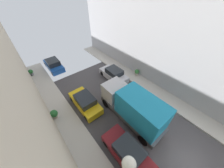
% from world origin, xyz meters
% --- Properties ---
extents(sidewalk_right, '(2.00, 44.00, 0.15)m').
position_xyz_m(sidewalk_right, '(5.00, 0.00, 0.07)').
color(sidewalk_right, '#B7B2A8').
rests_on(sidewalk_right, ground).
extents(parked_car_left_2, '(1.78, 4.20, 1.57)m').
position_xyz_m(parked_car_left_2, '(-2.70, 3.48, 0.72)').
color(parked_car_left_2, maroon).
rests_on(parked_car_left_2, ground).
extents(parked_car_left_3, '(1.78, 4.20, 1.57)m').
position_xyz_m(parked_car_left_3, '(-2.70, 9.68, 0.72)').
color(parked_car_left_3, gold).
rests_on(parked_car_left_3, ground).
extents(parked_car_left_4, '(1.78, 4.20, 1.57)m').
position_xyz_m(parked_car_left_4, '(-2.70, 18.94, 0.72)').
color(parked_car_left_4, '#194799').
rests_on(parked_car_left_4, ground).
extents(parked_car_right_2, '(1.78, 4.20, 1.57)m').
position_xyz_m(parked_car_right_2, '(2.70, 11.44, 0.72)').
color(parked_car_right_2, silver).
rests_on(parked_car_right_2, ground).
extents(delivery_truck, '(2.26, 6.60, 3.38)m').
position_xyz_m(delivery_truck, '(0.00, 5.56, 1.79)').
color(delivery_truck, '#4C4C51').
rests_on(delivery_truck, ground).
extents(potted_plant_0, '(0.59, 0.59, 0.91)m').
position_xyz_m(potted_plant_0, '(-5.77, 19.18, 0.68)').
color(potted_plant_0, slate).
rests_on(potted_plant_0, sidewalk_left).
extents(potted_plant_2, '(0.72, 0.72, 0.94)m').
position_xyz_m(potted_plant_2, '(-5.73, 10.32, 0.66)').
color(potted_plant_2, '#B2A899').
rests_on(potted_plant_2, sidewalk_left).
extents(potted_plant_4, '(0.60, 0.60, 0.83)m').
position_xyz_m(potted_plant_4, '(5.61, 9.91, 0.58)').
color(potted_plant_4, '#B2A899').
rests_on(potted_plant_4, sidewalk_right).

